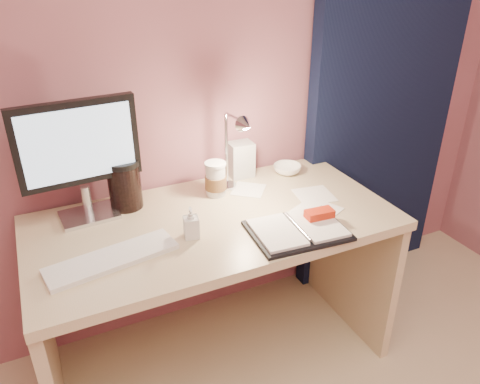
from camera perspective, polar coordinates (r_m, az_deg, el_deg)
name	(u,v)px	position (r m, az deg, el deg)	size (l,w,h in m)	color
room	(372,72)	(2.39, 15.80, 13.90)	(3.50, 3.50, 3.50)	#C6B28E
desk	(209,257)	(1.99, -3.81, -7.86)	(1.40, 0.70, 0.73)	tan
monitor	(78,151)	(1.79, -19.10, 4.80)	(0.44, 0.17, 0.47)	silver
keyboard	(112,258)	(1.63, -15.30, -7.83)	(0.44, 0.13, 0.02)	white
planner	(299,228)	(1.74, 7.25, -4.40)	(0.36, 0.28, 0.05)	black
paper_a	(317,210)	(1.89, 9.39, -2.16)	(0.16, 0.16, 0.00)	white
paper_b	(314,195)	(2.00, 9.05, -0.38)	(0.15, 0.15, 0.00)	white
paper_c	(249,190)	(2.02, 1.06, 0.29)	(0.13, 0.13, 0.00)	white
coffee_cup	(216,180)	(1.96, -2.99, 1.50)	(0.09, 0.09, 0.15)	silver
bowl	(287,169)	(2.18, 5.77, 2.80)	(0.13, 0.13, 0.04)	white
lotion_bottle	(191,223)	(1.68, -5.98, -3.74)	(0.05, 0.05, 0.12)	silver
dark_jar	(125,186)	(1.91, -13.85, 0.69)	(0.13, 0.13, 0.18)	black
product_box	(241,159)	(2.12, 0.10, 3.99)	(0.11, 0.09, 0.16)	#B7B6B2
desk_lamp	(232,147)	(1.87, -0.93, 5.53)	(0.10, 0.22, 0.36)	silver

